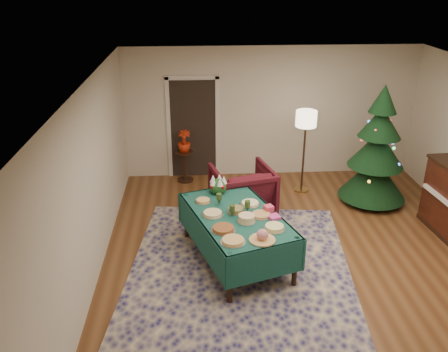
{
  "coord_description": "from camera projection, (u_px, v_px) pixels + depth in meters",
  "views": [
    {
      "loc": [
        -1.56,
        -5.86,
        4.06
      ],
      "look_at": [
        -1.11,
        1.15,
        0.99
      ],
      "focal_mm": 38.0,
      "sensor_mm": 36.0,
      "label": 1
    }
  ],
  "objects": [
    {
      "name": "platter_3",
      "position": [
        223.0,
        229.0,
        6.47
      ],
      "size": [
        0.34,
        0.34,
        0.05
      ],
      "color": "silver",
      "rests_on": "buffet_table"
    },
    {
      "name": "armchair",
      "position": [
        242.0,
        189.0,
        8.33
      ],
      "size": [
        1.18,
        1.14,
        1.01
      ],
      "primitive_type": "imported",
      "rotation": [
        0.0,
        0.0,
        3.39
      ],
      "color": "#470F18",
      "rests_on": "ground"
    },
    {
      "name": "platter_0",
      "position": [
        233.0,
        241.0,
        6.19
      ],
      "size": [
        0.34,
        0.34,
        0.05
      ],
      "color": "silver",
      "rests_on": "buffet_table"
    },
    {
      "name": "platter_7",
      "position": [
        236.0,
        210.0,
        6.95
      ],
      "size": [
        0.26,
        0.26,
        0.07
      ],
      "color": "silver",
      "rests_on": "buffet_table"
    },
    {
      "name": "gift_box",
      "position": [
        269.0,
        209.0,
        6.95
      ],
      "size": [
        0.16,
        0.16,
        0.1
      ],
      "primitive_type": "cube",
      "rotation": [
        0.0,
        0.0,
        0.32
      ],
      "color": "#D43B5B",
      "rests_on": "buffet_table"
    },
    {
      "name": "platter_4",
      "position": [
        247.0,
        219.0,
        6.68
      ],
      "size": [
        0.27,
        0.27,
        0.11
      ],
      "color": "silver",
      "rests_on": "buffet_table"
    },
    {
      "name": "goblet_1",
      "position": [
        247.0,
        206.0,
        6.93
      ],
      "size": [
        0.08,
        0.08,
        0.18
      ],
      "color": "#2D471E",
      "rests_on": "buffet_table"
    },
    {
      "name": "napkin_stack",
      "position": [
        274.0,
        217.0,
        6.79
      ],
      "size": [
        0.2,
        0.2,
        0.04
      ],
      "primitive_type": "cube",
      "rotation": [
        0.0,
        0.0,
        0.32
      ],
      "color": "#CF398F",
      "rests_on": "buffet_table"
    },
    {
      "name": "side_table",
      "position": [
        185.0,
        167.0,
        9.77
      ],
      "size": [
        0.36,
        0.36,
        0.64
      ],
      "color": "black",
      "rests_on": "ground"
    },
    {
      "name": "platter_8",
      "position": [
        250.0,
        203.0,
        7.18
      ],
      "size": [
        0.3,
        0.3,
        0.04
      ],
      "color": "silver",
      "rests_on": "buffet_table"
    },
    {
      "name": "potted_plant",
      "position": [
        184.0,
        146.0,
        9.59
      ],
      "size": [
        0.26,
        0.46,
        0.26
      ],
      "primitive_type": "imported",
      "color": "#B6270D",
      "rests_on": "side_table"
    },
    {
      "name": "platter_5",
      "position": [
        261.0,
        215.0,
        6.85
      ],
      "size": [
        0.31,
        0.31,
        0.04
      ],
      "color": "silver",
      "rests_on": "buffet_table"
    },
    {
      "name": "platter_6",
      "position": [
        213.0,
        214.0,
        6.87
      ],
      "size": [
        0.32,
        0.32,
        0.05
      ],
      "color": "silver",
      "rests_on": "buffet_table"
    },
    {
      "name": "rug",
      "position": [
        240.0,
        277.0,
        6.79
      ],
      "size": [
        3.66,
        4.54,
        0.02
      ],
      "primitive_type": "cube",
      "rotation": [
        0.0,
        0.0,
        -0.11
      ],
      "color": "#161550",
      "rests_on": "ground"
    },
    {
      "name": "floor_lamp",
      "position": [
        306.0,
        124.0,
        8.91
      ],
      "size": [
        0.4,
        0.4,
        1.64
      ],
      "color": "#A57F3F",
      "rests_on": "ground"
    },
    {
      "name": "goblet_0",
      "position": [
        219.0,
        199.0,
        7.15
      ],
      "size": [
        0.08,
        0.08,
        0.18
      ],
      "color": "#2D471E",
      "rests_on": "buffet_table"
    },
    {
      "name": "platter_1",
      "position": [
        262.0,
        236.0,
        6.21
      ],
      "size": [
        0.36,
        0.36,
        0.17
      ],
      "color": "silver",
      "rests_on": "buffet_table"
    },
    {
      "name": "room_shell",
      "position": [
        310.0,
        183.0,
        6.54
      ],
      "size": [
        7.0,
        7.0,
        7.0
      ],
      "color": "#593319",
      "rests_on": "ground"
    },
    {
      "name": "doorway",
      "position": [
        193.0,
        126.0,
        9.73
      ],
      "size": [
        1.08,
        0.04,
        2.16
      ],
      "color": "black",
      "rests_on": "ground"
    },
    {
      "name": "buffet_table",
      "position": [
        236.0,
        224.0,
        6.96
      ],
      "size": [
        1.74,
        2.26,
        0.78
      ],
      "color": "black",
      "rests_on": "ground"
    },
    {
      "name": "christmas_tree",
      "position": [
        377.0,
        152.0,
        8.63
      ],
      "size": [
        1.52,
        1.52,
        2.24
      ],
      "color": "black",
      "rests_on": "ground"
    },
    {
      "name": "platter_9",
      "position": [
        203.0,
        201.0,
        7.26
      ],
      "size": [
        0.25,
        0.25,
        0.04
      ],
      "color": "silver",
      "rests_on": "buffet_table"
    },
    {
      "name": "goblet_2",
      "position": [
        232.0,
        210.0,
        6.81
      ],
      "size": [
        0.08,
        0.08,
        0.18
      ],
      "color": "#2D471E",
      "rests_on": "buffet_table"
    },
    {
      "name": "platter_2",
      "position": [
        274.0,
        228.0,
        6.49
      ],
      "size": [
        0.3,
        0.3,
        0.06
      ],
      "color": "silver",
      "rests_on": "buffet_table"
    },
    {
      "name": "centerpiece",
      "position": [
        218.0,
        185.0,
        7.51
      ],
      "size": [
        0.28,
        0.28,
        0.32
      ],
      "color": "#1E4C1E",
      "rests_on": "buffet_table"
    }
  ]
}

